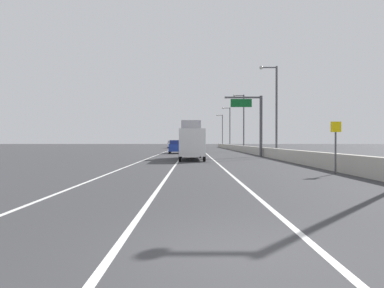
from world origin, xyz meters
TOP-DOWN VIEW (x-y plane):
  - ground_plane at (0.00, 64.00)m, footprint 320.00×320.00m
  - lane_stripe_left at (-5.50, 55.00)m, footprint 0.16×130.00m
  - lane_stripe_center at (-2.00, 55.00)m, footprint 0.16×130.00m
  - lane_stripe_right at (1.50, 55.00)m, footprint 0.16×130.00m
  - jersey_barrier_right at (8.45, 40.00)m, footprint 0.60×120.00m
  - overhead_sign_gantry at (7.11, 33.02)m, footprint 4.68×0.36m
  - speed_advisory_sign at (7.55, 12.60)m, footprint 0.60×0.11m
  - lamp_post_right_second at (8.94, 30.92)m, footprint 2.14×0.44m
  - lamp_post_right_third at (8.78, 52.76)m, footprint 2.14×0.44m
  - lamp_post_right_fourth at (8.88, 74.60)m, footprint 2.14×0.44m
  - lamp_post_right_fifth at (9.10, 96.44)m, footprint 2.14×0.44m
  - car_black_0 at (-3.63, 62.02)m, footprint 1.88×4.34m
  - car_yellow_1 at (-0.65, 84.15)m, footprint 1.92×4.29m
  - car_blue_2 at (-3.30, 42.87)m, footprint 1.97×4.30m
  - car_white_3 at (-6.46, 80.15)m, footprint 1.92×4.43m
  - box_truck at (-0.75, 27.00)m, footprint 2.64×8.55m

SIDE VIEW (x-z plane):
  - ground_plane at x=0.00m, z-range 0.00..0.00m
  - lane_stripe_left at x=-5.50m, z-range 0.00..0.00m
  - lane_stripe_center at x=-2.00m, z-range 0.00..0.00m
  - lane_stripe_right at x=1.50m, z-range 0.00..0.00m
  - jersey_barrier_right at x=8.45m, z-range 0.00..1.10m
  - car_black_0 at x=-3.63m, z-range 0.00..1.95m
  - car_blue_2 at x=-3.30m, z-range -0.01..2.05m
  - car_white_3 at x=-6.46m, z-range -0.01..2.08m
  - car_yellow_1 at x=-0.65m, z-range -0.01..2.11m
  - speed_advisory_sign at x=7.55m, z-range 0.26..3.26m
  - box_truck at x=-0.75m, z-range -0.18..3.96m
  - overhead_sign_gantry at x=7.11m, z-range 0.98..8.48m
  - lamp_post_right_second at x=8.94m, z-range 0.76..11.46m
  - lamp_post_right_third at x=8.78m, z-range 0.76..11.46m
  - lamp_post_right_fourth at x=8.88m, z-range 0.76..11.46m
  - lamp_post_right_fifth at x=9.10m, z-range 0.76..11.46m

